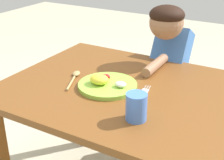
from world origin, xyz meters
TOP-DOWN VIEW (x-y plane):
  - dining_table at (0.00, 0.00)m, footprint 1.18×0.85m
  - plate at (-0.12, -0.04)m, footprint 0.26×0.26m
  - fork at (0.05, -0.04)m, footprint 0.05×0.20m
  - spoon at (-0.31, -0.03)m, footprint 0.10×0.19m
  - drinking_cup at (0.11, -0.22)m, footprint 0.08×0.08m
  - person at (-0.01, 0.47)m, footprint 0.20×0.49m

SIDE VIEW (x-z plane):
  - person at x=-0.01m, z-range 0.04..1.03m
  - dining_table at x=0.00m, z-range 0.27..0.95m
  - fork at x=0.05m, z-range 0.69..0.69m
  - spoon at x=-0.31m, z-range 0.69..0.70m
  - plate at x=-0.12m, z-range 0.67..0.73m
  - drinking_cup at x=0.11m, z-range 0.69..0.79m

